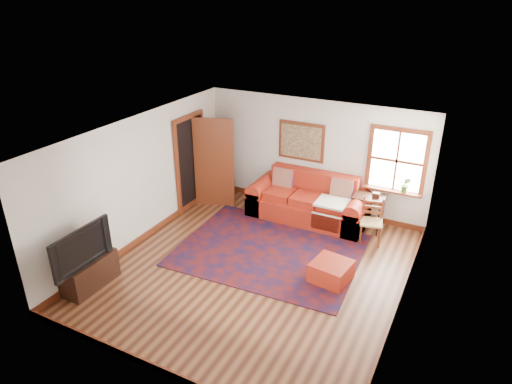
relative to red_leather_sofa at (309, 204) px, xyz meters
The scene contains 13 objects.
ground 2.29m from the red_leather_sofa, 92.80° to the right, with size 5.50×5.50×0.00m, color #3F1E11.
room_envelope 2.61m from the red_leather_sofa, 92.82° to the right, with size 5.04×5.54×2.52m.
window 1.99m from the red_leather_sofa, 14.78° to the left, with size 1.18×0.20×1.38m.
doorway 2.48m from the red_leather_sofa, 168.27° to the right, with size 0.89×1.08×2.14m.
framed_artwork 1.37m from the red_leather_sofa, 132.34° to the left, with size 1.05×0.07×0.85m.
persian_rug 1.64m from the red_leather_sofa, 95.72° to the right, with size 3.36×2.69×0.02m, color #54110C.
red_leather_sofa is the anchor object (origin of this frame).
red_ottoman 2.33m from the red_leather_sofa, 59.17° to the right, with size 0.62×0.62×0.35m, color #A72615.
side_table 1.30m from the red_leather_sofa, ahead, with size 0.63×0.47×0.76m.
ladder_back_chair 1.51m from the red_leather_sofa, 14.80° to the right, with size 0.49×0.48×0.90m.
media_cabinet 4.65m from the red_leather_sofa, 120.77° to the right, with size 0.43×0.96×0.53m, color black.
television 4.82m from the red_leather_sofa, 119.53° to the right, with size 1.18×0.15×0.68m, color black.
candle_hurricane 4.31m from the red_leather_sofa, 122.79° to the right, with size 0.12×0.12×0.18m.
Camera 1 is at (3.13, -6.13, 4.69)m, focal length 32.00 mm.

